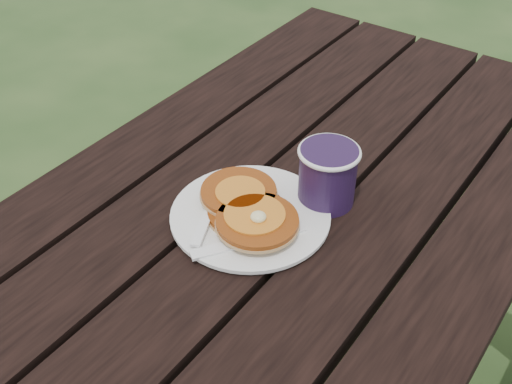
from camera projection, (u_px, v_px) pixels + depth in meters
The scene contains 5 objects.
plate at pixel (250, 216), 1.01m from camera, with size 0.25×0.25×0.01m, color white.
pancake_stack at pixel (248, 209), 0.99m from camera, with size 0.19×0.16×0.04m.
knife at pixel (249, 241), 0.96m from camera, with size 0.02×0.18×0.01m, color white.
fork at pixel (205, 222), 0.98m from camera, with size 0.03×0.16×0.01m, color white, non-canonical shape.
coffee_cup at pixel (328, 172), 1.01m from camera, with size 0.10×0.10×0.10m.
Camera 1 is at (0.43, -0.48, 1.42)m, focal length 45.00 mm.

